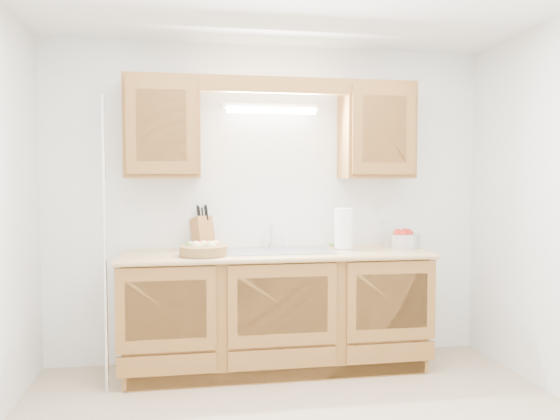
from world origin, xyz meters
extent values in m
cube|color=white|center=(0.00, 1.50, 1.25)|extent=(3.50, 0.02, 2.50)
cube|color=white|center=(0.00, -1.50, 1.25)|extent=(3.50, 0.02, 2.50)
cube|color=brown|center=(0.00, 1.20, 0.44)|extent=(2.20, 0.60, 0.86)
cube|color=tan|center=(0.00, 1.19, 0.88)|extent=(2.30, 0.63, 0.04)
cube|color=brown|center=(-0.83, 1.33, 1.83)|extent=(0.55, 0.33, 0.75)
cube|color=brown|center=(0.83, 1.33, 1.83)|extent=(0.55, 0.33, 0.75)
cube|color=brown|center=(0.00, 1.19, 2.14)|extent=(2.20, 0.05, 0.12)
cylinder|color=white|center=(0.00, 1.40, 1.98)|extent=(0.70, 0.05, 0.05)
cube|color=white|center=(0.00, 1.43, 2.01)|extent=(0.76, 0.06, 0.05)
cube|color=#9E9EA3|center=(0.00, 1.21, 0.90)|extent=(0.84, 0.46, 0.01)
cube|color=#9E9EA3|center=(-0.21, 1.21, 0.82)|extent=(0.39, 0.40, 0.16)
cube|color=#9E9EA3|center=(0.21, 1.21, 0.82)|extent=(0.39, 0.40, 0.16)
cylinder|color=silver|center=(0.00, 1.41, 0.92)|extent=(0.06, 0.06, 0.04)
cylinder|color=silver|center=(0.00, 1.41, 1.00)|extent=(0.02, 0.02, 0.16)
cylinder|color=silver|center=(0.00, 1.35, 1.09)|extent=(0.02, 0.12, 0.02)
cylinder|color=white|center=(0.12, 1.41, 0.96)|extent=(0.03, 0.03, 0.12)
cylinder|color=silver|center=(-1.20, 0.94, 1.00)|extent=(0.03, 0.03, 2.00)
cube|color=white|center=(0.95, 1.49, 1.15)|extent=(0.08, 0.01, 0.12)
cylinder|color=olive|center=(-0.54, 1.05, 0.94)|extent=(0.41, 0.41, 0.07)
sphere|color=#D8C67F|center=(-0.60, 1.01, 0.97)|extent=(0.08, 0.08, 0.08)
sphere|color=#D8C67F|center=(-0.50, 1.00, 0.97)|extent=(0.08, 0.08, 0.08)
sphere|color=tan|center=(-0.46, 1.09, 0.97)|extent=(0.08, 0.08, 0.08)
sphere|color=red|center=(-0.56, 1.10, 0.97)|extent=(0.08, 0.08, 0.08)
sphere|color=#72A53F|center=(-0.64, 1.08, 0.97)|extent=(0.08, 0.08, 0.08)
sphere|color=#D8C67F|center=(-0.54, 1.04, 0.97)|extent=(0.08, 0.08, 0.08)
sphere|color=red|center=(-0.51, 1.13, 0.96)|extent=(0.07, 0.07, 0.07)
cube|color=brown|center=(-0.54, 1.39, 1.03)|extent=(0.20, 0.24, 0.28)
cylinder|color=black|center=(-0.57, 1.37, 1.17)|extent=(0.03, 0.04, 0.10)
cylinder|color=black|center=(-0.54, 1.37, 1.18)|extent=(0.03, 0.04, 0.10)
cylinder|color=black|center=(-0.51, 1.37, 1.18)|extent=(0.03, 0.04, 0.10)
cylinder|color=black|center=(-0.56, 1.41, 1.19)|extent=(0.03, 0.04, 0.10)
cylinder|color=black|center=(-0.52, 1.41, 1.19)|extent=(0.03, 0.04, 0.10)
cylinder|color=black|center=(-0.57, 1.45, 1.19)|extent=(0.03, 0.04, 0.10)
cylinder|color=black|center=(-0.51, 1.45, 1.20)|extent=(0.03, 0.04, 0.10)
cylinder|color=#E1580C|center=(-0.54, 1.42, 1.00)|extent=(0.08, 0.08, 0.19)
cylinder|color=white|center=(-0.54, 1.42, 1.10)|extent=(0.07, 0.07, 0.01)
imported|color=#2779C7|center=(-0.54, 1.40, 1.00)|extent=(0.10, 0.10, 0.19)
cube|color=#CC333F|center=(0.54, 1.44, 0.90)|extent=(0.11, 0.09, 0.01)
cube|color=green|center=(0.54, 1.44, 0.91)|extent=(0.11, 0.09, 0.02)
cylinder|color=silver|center=(0.54, 1.23, 0.91)|extent=(0.18, 0.18, 0.01)
cylinder|color=silver|center=(0.54, 1.23, 1.08)|extent=(0.02, 0.02, 0.37)
cylinder|color=white|center=(0.54, 1.23, 1.07)|extent=(0.16, 0.16, 0.31)
sphere|color=silver|center=(0.54, 1.23, 1.27)|extent=(0.02, 0.02, 0.02)
cylinder|color=silver|center=(1.03, 1.27, 0.96)|extent=(0.37, 0.37, 0.11)
sphere|color=red|center=(1.00, 1.27, 1.01)|extent=(0.08, 0.08, 0.08)
sphere|color=red|center=(1.06, 1.30, 1.01)|extent=(0.08, 0.08, 0.08)
sphere|color=red|center=(1.03, 1.24, 1.01)|extent=(0.08, 0.08, 0.08)
sphere|color=red|center=(1.07, 1.25, 1.01)|extent=(0.08, 0.08, 0.08)
camera|label=1|loc=(-0.65, -2.83, 1.43)|focal=35.00mm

